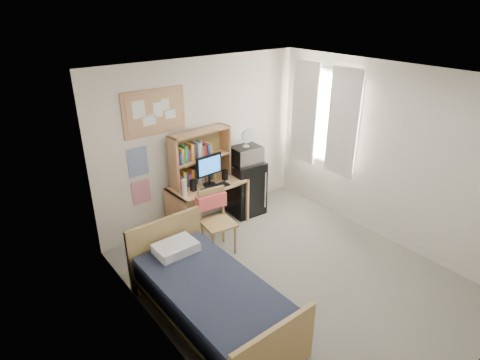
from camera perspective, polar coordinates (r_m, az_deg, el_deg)
floor at (r=5.49m, az=7.60°, el=-13.70°), size 3.60×4.20×0.02m
ceiling at (r=4.39m, az=9.54°, el=14.13°), size 3.60×4.20×0.02m
wall_back at (r=6.30m, az=-5.31°, el=5.31°), size 3.60×0.04×2.60m
wall_left at (r=3.85m, az=-10.86°, el=-8.51°), size 0.04×4.20×2.60m
wall_right at (r=6.13m, az=20.33°, el=3.27°), size 0.04×4.20×2.60m
window_unit at (r=6.67m, az=11.85°, el=8.68°), size 0.10×1.40×1.70m
curtain_left at (r=6.41m, az=14.37°, el=7.77°), size 0.04×0.55×1.70m
curtain_right at (r=6.90m, az=9.17°, el=9.42°), size 0.04×0.55×1.70m
bulletin_board at (r=5.75m, az=-12.09°, el=9.43°), size 0.94×0.03×0.64m
poster_wave at (r=5.84m, az=-14.34°, el=2.48°), size 0.30×0.01×0.42m
poster_japan at (r=6.03m, az=-13.88°, el=-1.66°), size 0.28×0.01×0.36m
desk at (r=6.35m, az=-4.55°, el=-3.62°), size 1.24×0.67×0.75m
desk_chair at (r=5.69m, az=-3.12°, el=-6.10°), size 0.52×0.52×0.94m
mini_fridge at (r=6.74m, az=0.72°, el=-1.01°), size 0.57×0.57×0.92m
bed at (r=4.68m, az=-4.01°, el=-16.99°), size 1.02×1.99×0.54m
hutch at (r=6.14m, az=-5.63°, el=3.35°), size 1.01×0.31×0.81m
monitor at (r=6.04m, az=-4.41°, el=1.31°), size 0.45×0.06×0.47m
keyboard at (r=6.03m, az=-3.54°, el=-1.06°), size 0.47×0.17×0.02m
speaker_left at (r=5.95m, az=-6.67°, el=-0.75°), size 0.08×0.08×0.18m
speaker_right at (r=6.27m, az=-2.17°, el=0.73°), size 0.07×0.07×0.17m
water_bottle at (r=5.81m, az=-7.92°, el=-1.07°), size 0.08×0.08×0.25m
hoodie at (r=5.72m, az=-4.12°, el=-2.98°), size 0.45×0.19×0.21m
microwave at (r=6.49m, az=0.85°, el=3.65°), size 0.48×0.38×0.27m
desk_fan at (r=6.39m, az=0.86°, el=5.92°), size 0.23×0.23×0.27m
pillow at (r=4.99m, az=-9.14°, el=-9.48°), size 0.50×0.36×0.12m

